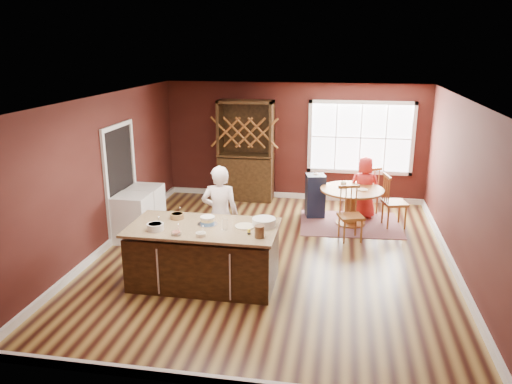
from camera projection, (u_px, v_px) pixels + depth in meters
room_shell at (273, 181)px, 8.23m from camera, size 7.00×7.00×7.00m
window at (361, 138)px, 11.21m from camera, size 2.36×0.10×1.66m
doorway at (121, 182)px, 9.38m from camera, size 0.08×1.26×2.13m
kitchen_island at (204, 256)px, 7.56m from camera, size 2.22×1.16×0.92m
dining_table at (352, 199)px, 10.01m from camera, size 1.27×1.27×0.75m
baker at (220, 215)px, 8.20m from camera, size 0.65×0.46×1.66m
layer_cake at (207, 221)px, 7.48m from camera, size 0.31×0.31×0.12m
bowl_blue at (155, 227)px, 7.26m from camera, size 0.25×0.25×0.10m
bowl_yellow at (177, 216)px, 7.74m from camera, size 0.22×0.22×0.08m
bowl_pink at (176, 233)px, 7.07m from camera, size 0.15×0.15×0.05m
bowl_olive at (201, 235)px, 7.03m from camera, size 0.14×0.14×0.05m
drinking_glass at (225, 224)px, 7.26m from camera, size 0.08×0.08×0.17m
dinner_plate at (245, 226)px, 7.39m from camera, size 0.30×0.30×0.02m
white_tub at (264, 222)px, 7.41m from camera, size 0.35×0.35×0.12m
stoneware_crock at (259, 232)px, 6.97m from camera, size 0.14×0.14×0.17m
toy_figurine at (249, 232)px, 7.09m from camera, size 0.05×0.05×0.09m
rug at (350, 224)px, 10.16m from camera, size 2.10×1.68×0.01m
chair_east at (395, 200)px, 9.90m from camera, size 0.53×0.55×1.09m
chair_south at (351, 214)px, 9.21m from camera, size 0.53×0.52×1.02m
chair_north at (367, 189)px, 10.70m from camera, size 0.59×0.58×1.05m
seated_woman at (364, 187)px, 10.39m from camera, size 0.65×0.43×1.31m
high_chair at (315, 195)px, 10.51m from camera, size 0.46×0.46×0.95m
toddler at (316, 180)px, 10.39m from camera, size 0.18×0.14×0.26m
table_plate at (363, 190)px, 9.86m from camera, size 0.21×0.21×0.02m
table_cup at (343, 184)px, 10.10m from camera, size 0.12×0.12×0.09m
hutch at (246, 151)px, 11.50m from camera, size 1.26×0.53×2.31m
washer at (133, 218)px, 9.19m from camera, size 0.61×0.59×0.89m
dryer at (146, 208)px, 9.79m from camera, size 0.60×0.58×0.88m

